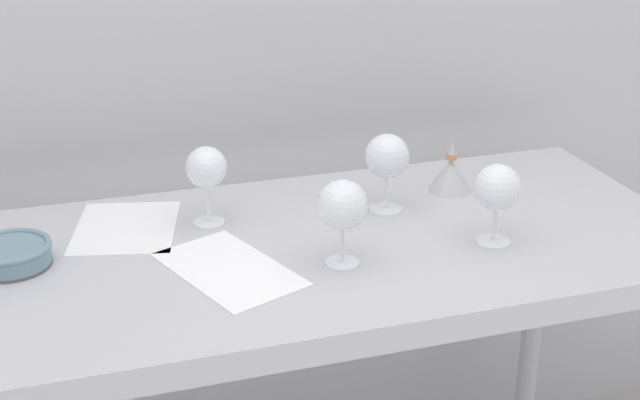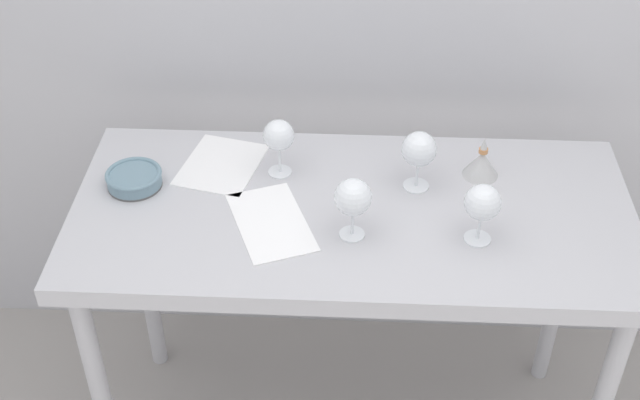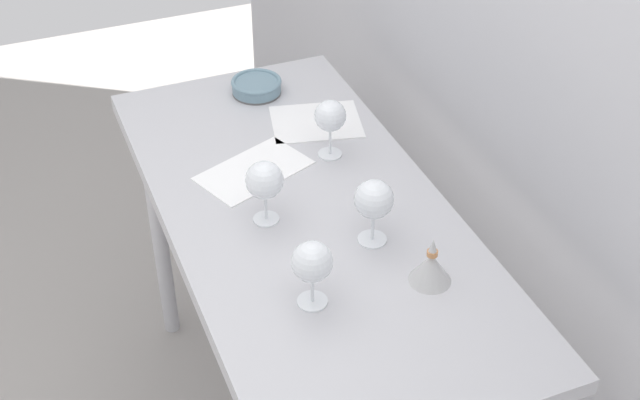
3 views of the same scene
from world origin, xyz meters
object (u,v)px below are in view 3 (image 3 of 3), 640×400
Objects in this scene: tasting_sheet_upper at (254,171)px; wine_glass_far_right at (374,201)px; decanter_funnel at (431,267)px; wine_glass_near_center at (265,182)px; wine_glass_far_left at (330,117)px; tasting_sheet_lower at (316,122)px; wine_glass_near_right at (312,263)px; tasting_bowl at (256,86)px.

wine_glass_far_right is at bearing 3.06° from tasting_sheet_upper.
decanter_funnel is (0.17, 0.06, -0.08)m from wine_glass_far_right.
decanter_funnel is (0.33, 0.26, -0.07)m from wine_glass_near_center.
wine_glass_far_left is 0.23m from tasting_sheet_upper.
tasting_sheet_upper is 0.28m from tasting_sheet_lower.
wine_glass_near_center is at bearing -31.73° from tasting_sheet_upper.
wine_glass_near_center reaches higher than tasting_sheet_lower.
wine_glass_near_right is 0.30m from wine_glass_near_center.
tasting_bowl is (-0.86, 0.17, -0.08)m from wine_glass_near_right.
wine_glass_far_right is 1.02× the size of wine_glass_far_left.
wine_glass_near_center is at bearing -128.76° from wine_glass_far_right.
wine_glass_far_right is at bearing -160.88° from decanter_funnel.
wine_glass_far_right is at bearing 51.24° from wine_glass_near_center.
wine_glass_near_center is 0.59m from tasting_bowl.
tasting_sheet_lower is at bearing 172.53° from wine_glass_far_right.
wine_glass_near_right is 0.96× the size of wine_glass_far_right.
decanter_funnel is at bearing 19.12° from wine_glass_far_right.
tasting_sheet_lower is (-0.65, 0.27, -0.11)m from wine_glass_near_right.
tasting_bowl is 1.28× the size of decanter_funnel.
wine_glass_near_right is 0.65× the size of tasting_sheet_lower.
tasting_sheet_upper is at bearing -91.10° from wine_glass_far_left.
wine_glass_near_right is at bearing -8.92° from tasting_sheet_lower.
tasting_sheet_lower is at bearing 25.53° from tasting_bowl.
tasting_sheet_upper is at bearing -42.70° from tasting_sheet_lower.
wine_glass_far_left reaches higher than tasting_bowl.
wine_glass_near_right is at bearing -0.29° from wine_glass_near_center.
tasting_sheet_lower is at bearing 157.60° from wine_glass_near_right.
wine_glass_near_right is at bearing -96.99° from decanter_funnel.
wine_glass_far_left is 1.40× the size of decanter_funnel.
tasting_sheet_lower is at bearing 171.10° from wine_glass_far_left.
wine_glass_far_left is (-0.19, 0.24, 0.00)m from wine_glass_near_center.
tasting_sheet_lower is at bearing 142.91° from wine_glass_near_center.
tasting_bowl is at bearing 138.68° from tasting_sheet_upper.
tasting_sheet_lower is (-0.16, 0.02, -0.11)m from wine_glass_far_left.
wine_glass_near_right reaches higher than tasting_bowl.
decanter_funnel reaches higher than tasting_sheet_upper.
wine_glass_near_right reaches higher than tasting_sheet_lower.
wine_glass_near_right is at bearing -25.79° from tasting_sheet_upper.
decanter_funnel is at bearing 38.07° from wine_glass_near_center.
wine_glass_near_center reaches higher than decanter_funnel.
wine_glass_far_left is 0.19m from tasting_sheet_lower.
wine_glass_far_right is 0.53m from tasting_sheet_lower.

